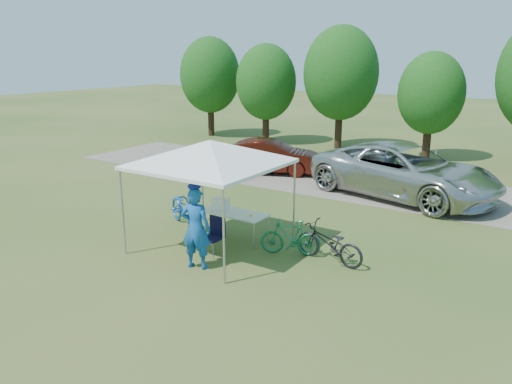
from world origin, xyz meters
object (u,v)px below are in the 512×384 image
(bike_green, at_px, (290,237))
(sedan, at_px, (269,156))
(folding_chair, at_px, (215,233))
(minivan, at_px, (404,171))
(bike_blue, at_px, (185,209))
(cooler, at_px, (221,204))
(folding_table, at_px, (234,214))
(bike_dark, at_px, (329,243))
(cyclist, at_px, (196,228))

(bike_green, relative_size, sedan, 0.36)
(folding_chair, relative_size, minivan, 0.14)
(bike_blue, height_order, bike_green, bike_blue)
(bike_blue, relative_size, minivan, 0.32)
(cooler, distance_m, bike_green, 2.24)
(bike_green, distance_m, sedan, 8.54)
(cooler, relative_size, bike_blue, 0.21)
(folding_chair, xyz_separation_m, cooler, (-0.63, 1.07, 0.35))
(bike_blue, distance_m, minivan, 7.61)
(minivan, height_order, sedan, minivan)
(folding_chair, distance_m, minivan, 7.79)
(minivan, bearing_deg, folding_table, 172.22)
(cooler, relative_size, sedan, 0.10)
(bike_blue, bearing_deg, folding_table, -61.06)
(bike_dark, xyz_separation_m, minivan, (-0.27, 6.40, 0.44))
(cooler, height_order, minivan, minivan)
(folding_table, xyz_separation_m, cooler, (-0.43, 0.00, 0.20))
(cyclist, relative_size, bike_green, 1.28)
(bike_green, bearing_deg, cooler, -113.61)
(cyclist, xyz_separation_m, sedan, (-3.51, 8.81, -0.25))
(bike_dark, relative_size, sedan, 0.43)
(minivan, bearing_deg, folding_chair, 176.41)
(folding_chair, height_order, cooler, cooler)
(folding_chair, bearing_deg, sedan, 115.23)
(folding_table, bearing_deg, cooler, 180.00)
(folding_chair, xyz_separation_m, sedan, (-3.35, 7.94, 0.15))
(cooler, relative_size, cyclist, 0.23)
(cooler, height_order, bike_dark, cooler)
(bike_blue, bearing_deg, cyclist, -104.51)
(folding_chair, bearing_deg, cyclist, -77.55)
(cyclist, distance_m, bike_blue, 2.86)
(folding_table, relative_size, bike_green, 1.21)
(cyclist, bearing_deg, minivan, -119.67)
(folding_table, height_order, bike_blue, bike_blue)
(folding_table, relative_size, bike_blue, 0.87)
(bike_green, bearing_deg, folding_table, -114.38)
(folding_table, bearing_deg, minivan, 68.86)
(bike_green, height_order, bike_dark, bike_dark)
(cyclist, height_order, bike_green, cyclist)
(cyclist, bearing_deg, cooler, -83.51)
(bike_dark, bearing_deg, minivan, -170.28)
(minivan, bearing_deg, cyclist, 179.11)
(sedan, bearing_deg, minivan, -117.99)
(folding_table, height_order, sedan, sedan)
(cyclist, distance_m, bike_dark, 3.10)
(cooler, height_order, bike_green, cooler)
(folding_table, xyz_separation_m, minivan, (2.46, 6.37, 0.21))
(folding_table, bearing_deg, cyclist, -79.78)
(bike_green, bearing_deg, cyclist, -58.02)
(folding_chair, bearing_deg, minivan, 75.39)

